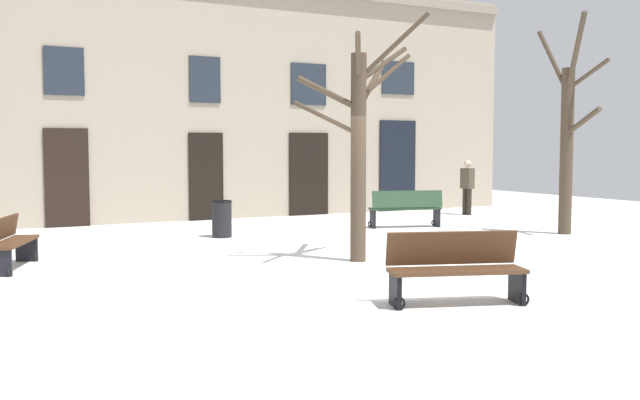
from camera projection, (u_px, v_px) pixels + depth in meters
name	position (u px, v px, depth m)	size (l,w,h in m)	color
ground_plane	(368.00, 267.00, 11.65)	(32.33, 32.33, 0.00)	white
building_facade	(199.00, 95.00, 19.12)	(20.21, 0.60, 6.67)	tan
tree_right_of_center	(360.00, 140.00, 12.17)	(2.29, 1.93, 4.23)	#4C3D2D
tree_near_facade	(568.00, 138.00, 15.95)	(0.98, 1.94, 4.82)	#4C3D2D
litter_bin	(222.00, 219.00, 15.53)	(0.46, 0.46, 0.81)	black
bench_facing_shops	(10.00, 242.00, 11.49)	(0.96, 1.65, 0.84)	#51331E
bench_near_center_tree	(455.00, 268.00, 8.91)	(1.79, 1.05, 0.91)	#51331E
bench_back_to_back_right	(406.00, 208.00, 17.40)	(1.83, 0.93, 0.92)	#2D4C33
person_strolling	(467.00, 185.00, 20.65)	(0.25, 0.39, 1.60)	#2D271E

